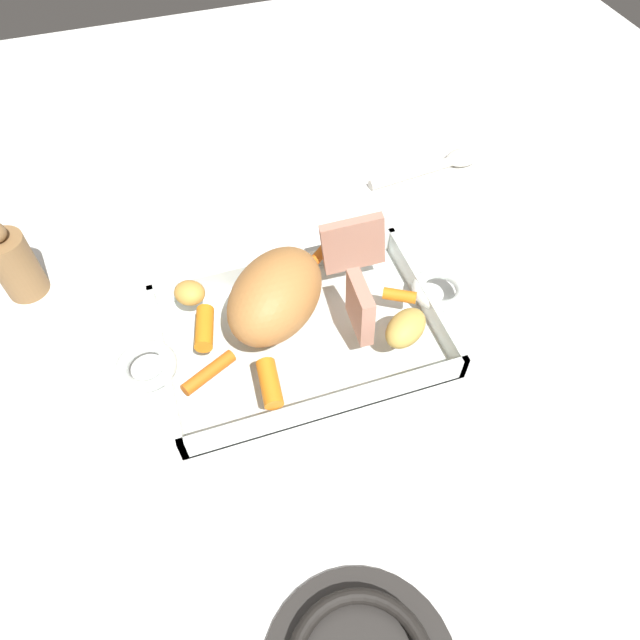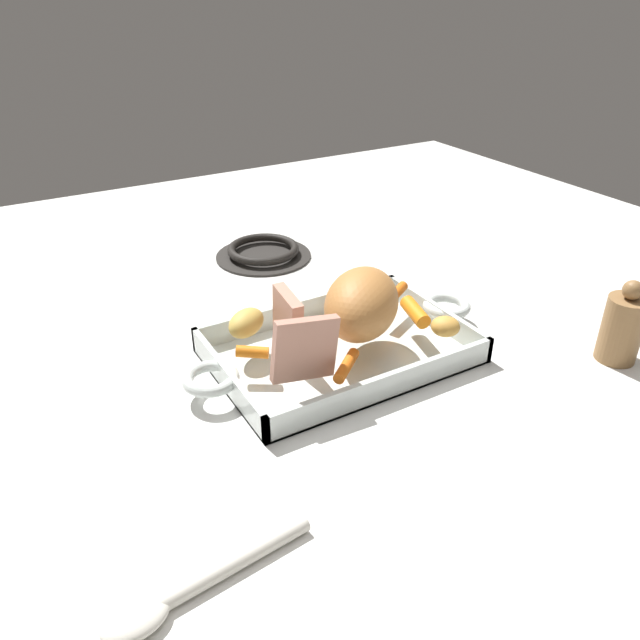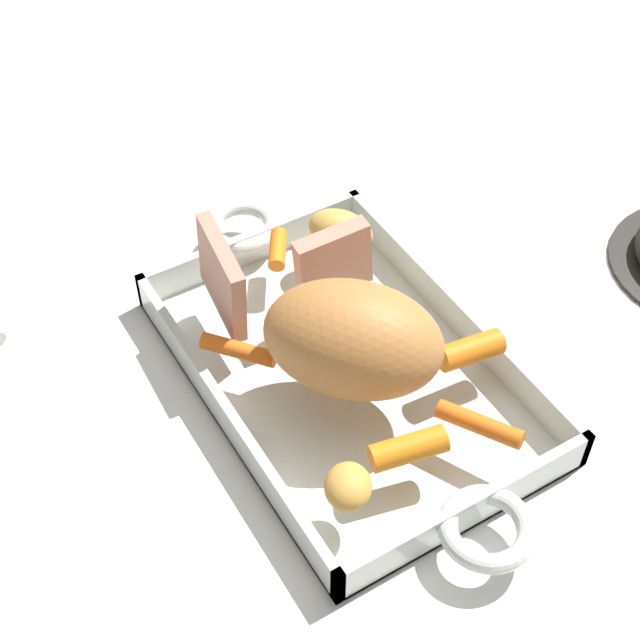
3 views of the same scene
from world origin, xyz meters
The scene contains 14 objects.
ground_plane centered at (0.00, 0.00, 0.00)m, with size 1.91×1.91×0.00m, color white.
roasting_dish centered at (0.00, 0.00, 0.01)m, with size 0.47×0.24×0.04m.
pork_roast centered at (-0.03, 0.01, 0.09)m, with size 0.15×0.10×0.09m, color #BA793D.
roast_slice_outer centered at (0.09, 0.07, 0.08)m, with size 0.01×0.08×0.08m, color tan.
roast_slice_thick centered at (0.07, -0.03, 0.07)m, with size 0.02×0.07×0.07m, color tan.
baby_carrot_northwest centered at (0.04, 0.08, 0.05)m, with size 0.01×0.01×0.07m, color orange.
baby_carrot_southeast centered at (0.13, -0.01, 0.05)m, with size 0.02×0.02×0.04m, color orange.
baby_carrot_northeast centered at (-0.13, -0.04, 0.05)m, with size 0.02×0.02×0.07m, color orange.
baby_carrot_short centered at (-0.06, -0.08, 0.05)m, with size 0.02×0.02×0.06m, color orange.
baby_carrot_southwest centered at (-0.12, 0.02, 0.05)m, with size 0.02×0.02×0.06m, color orange.
potato_corner centered at (0.11, -0.06, 0.06)m, with size 0.06×0.04×0.04m, color gold.
potato_whole centered at (-0.12, 0.08, 0.05)m, with size 0.04×0.04×0.03m, color gold.
serving_spoon centered at (0.32, 0.27, 0.01)m, with size 0.21×0.05×0.02m.
pepper_mill centered at (-0.34, 0.20, 0.05)m, with size 0.06×0.06×0.12m.
Camera 1 is at (-0.11, -0.43, 0.62)m, focal length 32.29 mm.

